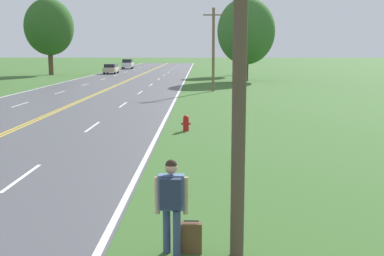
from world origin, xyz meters
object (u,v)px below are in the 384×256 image
Objects in this scene: hitchhiker_person at (171,198)px; car_champagne_hatchback_approaching at (111,68)px; car_white_suv_mid_near at (128,64)px; tree_left_verge at (246,31)px; tree_right_cluster at (235,31)px; fire_hydrant at (186,123)px; suitcase at (191,238)px; tree_mid_treeline at (49,27)px.

hitchhiker_person is 0.41× the size of car_champagne_hatchback_approaching.
car_champagne_hatchback_approaching is 17.94m from car_white_suv_mid_near.
car_champagne_hatchback_approaching is at bearing 178.16° from car_white_suv_mid_near.
tree_right_cluster is at bearing 92.07° from tree_left_verge.
tree_left_verge reaches higher than fire_hydrant.
tree_left_verge is at bearing -6.11° from suitcase.
suitcase is 59.76m from tree_right_cluster.
car_white_suv_mid_near is (-13.30, 81.10, 0.68)m from suitcase.
tree_right_cluster is at bearing 83.38° from fire_hydrant.
hitchhiker_person is 0.20× the size of tree_right_cluster.
tree_mid_treeline is at bearing 178.72° from tree_right_cluster.
car_champagne_hatchback_approaching is at bearing 167.80° from tree_right_cluster.
hitchhiker_person is 63.68m from tree_mid_treeline.
hitchhiker_person is 48.08m from tree_left_verge.
hitchhiker_person is 0.40× the size of car_white_suv_mid_near.
tree_mid_treeline reaches higher than car_white_suv_mid_near.
suitcase is 0.14× the size of car_white_suv_mid_near.
car_white_suv_mid_near is at bearing 118.92° from tree_left_verge.
tree_right_cluster is (25.86, -0.58, -0.59)m from tree_mid_treeline.
hitchhiker_person is 0.18× the size of tree_left_verge.
tree_right_cluster reaches higher than fire_hydrant.
suitcase is at bearing -94.72° from tree_right_cluster.
tree_left_verge reaches higher than car_champagne_hatchback_approaching.
fire_hydrant is (-0.48, 12.96, 0.09)m from suitcase.
hitchhiker_person is at bearing -173.51° from car_white_suv_mid_near.
fire_hydrant is 35.31m from tree_left_verge.
fire_hydrant is 51.56m from tree_mid_treeline.
tree_left_verge reaches higher than car_white_suv_mid_near.
hitchhiker_person is at bearing -96.79° from tree_left_verge.
suitcase is at bearing -96.40° from tree_left_verge.
hitchhiker_person is 2.87× the size of suitcase.
tree_mid_treeline is (-20.97, 59.86, 6.36)m from suitcase.
suitcase is (0.34, 0.13, -0.78)m from hitchhiker_person.
tree_right_cluster is at bearing -1.28° from tree_mid_treeline.
tree_mid_treeline is 10.37m from car_champagne_hatchback_approaching.
fire_hydrant is at bearing -99.56° from tree_left_verge.
car_white_suv_mid_near reaches higher than fire_hydrant.
tree_right_cluster is at bearing -142.75° from car_white_suv_mid_near.
car_white_suv_mid_near is at bearing 0.56° from car_champagne_hatchback_approaching.
tree_mid_treeline reaches higher than suitcase.
suitcase is at bearing -87.87° from fire_hydrant.
tree_mid_treeline is 1.24× the size of tree_right_cluster.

